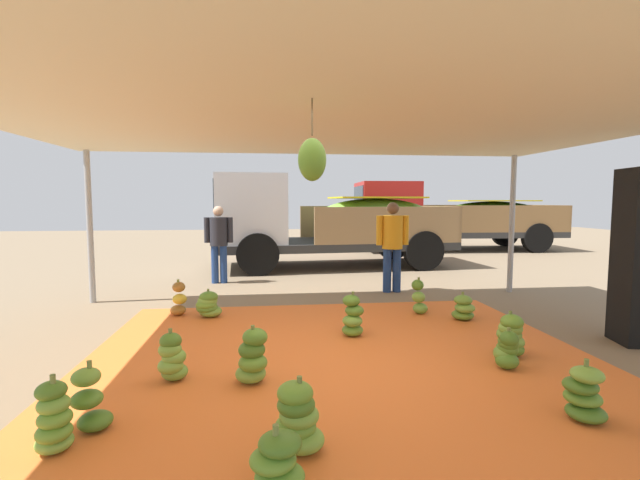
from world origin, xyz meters
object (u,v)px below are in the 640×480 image
object	(u,v)px
banana_bunch_1	(298,418)
banana_bunch_8	(252,358)
banana_bunch_10	(54,420)
worker_1	(219,238)
banana_bunch_4	(419,298)
banana_bunch_5	(208,305)
banana_bunch_12	(90,402)
banana_bunch_0	(353,317)
banana_bunch_6	(511,336)
worker_0	(392,240)
banana_bunch_14	(172,358)
cargo_truck_main	(326,221)
banana_bunch_11	(179,300)
banana_bunch_3	(464,309)
banana_bunch_7	(584,395)
banana_bunch_13	(277,470)
cargo_truck_far	(448,216)

from	to	relation	value
banana_bunch_1	banana_bunch_8	world-z (taller)	banana_bunch_8
banana_bunch_10	worker_1	bearing A→B (deg)	86.18
banana_bunch_1	banana_bunch_4	xyz separation A→B (m)	(2.09, 3.50, 0.01)
banana_bunch_5	banana_bunch_12	bearing A→B (deg)	-97.80
banana_bunch_0	banana_bunch_6	bearing A→B (deg)	-30.03
banana_bunch_4	banana_bunch_8	distance (m)	3.37
banana_bunch_5	banana_bunch_8	distance (m)	2.60
banana_bunch_0	worker_0	world-z (taller)	worker_0
banana_bunch_6	worker_1	distance (m)	6.22
banana_bunch_5	worker_1	size ratio (longest dim) A/B	0.30
banana_bunch_14	cargo_truck_main	world-z (taller)	cargo_truck_main
banana_bunch_6	banana_bunch_12	xyz separation A→B (m)	(-4.02, -1.14, -0.01)
banana_bunch_12	banana_bunch_8	bearing A→B (deg)	31.70
banana_bunch_0	banana_bunch_10	bearing A→B (deg)	-137.07
banana_bunch_11	banana_bunch_8	bearing A→B (deg)	-65.69
banana_bunch_0	banana_bunch_3	xyz separation A→B (m)	(1.74, 0.55, -0.07)
banana_bunch_1	cargo_truck_main	size ratio (longest dim) A/B	0.09
banana_bunch_7	worker_0	distance (m)	5.09
banana_bunch_1	banana_bunch_6	world-z (taller)	banana_bunch_1
banana_bunch_4	banana_bunch_7	world-z (taller)	banana_bunch_4
banana_bunch_13	banana_bunch_3	bearing A→B (deg)	52.33
cargo_truck_far	banana_bunch_7	bearing A→B (deg)	-108.01
banana_bunch_0	banana_bunch_5	distance (m)	2.28
banana_bunch_6	banana_bunch_7	bearing A→B (deg)	-98.09
banana_bunch_3	banana_bunch_4	bearing A→B (deg)	140.72
banana_bunch_5	banana_bunch_11	world-z (taller)	banana_bunch_11
banana_bunch_0	banana_bunch_14	world-z (taller)	banana_bunch_0
banana_bunch_3	banana_bunch_4	world-z (taller)	banana_bunch_4
banana_bunch_1	cargo_truck_far	bearing A→B (deg)	63.10
banana_bunch_3	worker_0	size ratio (longest dim) A/B	0.27
banana_bunch_8	cargo_truck_far	bearing A→B (deg)	59.28
banana_bunch_14	cargo_truck_main	distance (m)	7.78
banana_bunch_7	banana_bunch_8	xyz separation A→B (m)	(-2.63, 1.01, 0.05)
banana_bunch_0	banana_bunch_1	size ratio (longest dim) A/B	1.09
banana_bunch_0	banana_bunch_4	xyz separation A→B (m)	(1.22, 0.98, -0.00)
banana_bunch_5	cargo_truck_main	xyz separation A→B (m)	(2.41, 4.96, 1.02)
banana_bunch_11	cargo_truck_far	size ratio (longest dim) A/B	0.08
banana_bunch_10	banana_bunch_14	distance (m)	1.28
banana_bunch_4	worker_0	bearing A→B (deg)	88.09
banana_bunch_0	worker_1	distance (m)	4.58
banana_bunch_12	banana_bunch_7	bearing A→B (deg)	-4.17
banana_bunch_10	banana_bunch_6	bearing A→B (deg)	18.99
cargo_truck_far	banana_bunch_13	bearing A→B (deg)	-116.53
banana_bunch_4	banana_bunch_3	bearing A→B (deg)	-39.28
banana_bunch_12	cargo_truck_main	distance (m)	8.72
banana_bunch_3	banana_bunch_8	distance (m)	3.52
banana_bunch_1	banana_bunch_7	xyz separation A→B (m)	(2.28, 0.18, -0.03)
banana_bunch_6	cargo_truck_main	world-z (taller)	cargo_truck_main
banana_bunch_0	banana_bunch_8	xyz separation A→B (m)	(-1.22, -1.34, -0.00)
worker_1	banana_bunch_11	bearing A→B (deg)	-96.58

